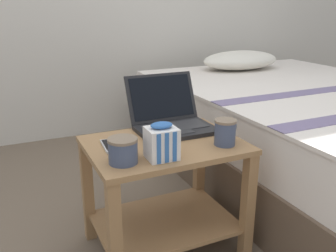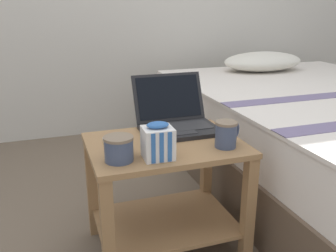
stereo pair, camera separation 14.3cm
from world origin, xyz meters
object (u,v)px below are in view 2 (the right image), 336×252
(snack_bag, at_px, (158,142))
(cell_phone, at_px, (114,143))
(laptop, at_px, (176,119))
(mug_front_left, at_px, (119,147))
(mug_front_right, at_px, (227,133))
(bed, at_px, (324,132))

(snack_bag, bearing_deg, cell_phone, 123.95)
(laptop, distance_m, cell_phone, 0.32)
(mug_front_left, distance_m, mug_front_right, 0.42)
(laptop, distance_m, snack_bag, 0.34)
(mug_front_left, relative_size, cell_phone, 0.86)
(cell_phone, bearing_deg, bed, 14.33)
(laptop, height_order, snack_bag, laptop)
(bed, bearing_deg, mug_front_left, -159.53)
(mug_front_right, bearing_deg, snack_bag, -175.70)
(bed, bearing_deg, cell_phone, -165.67)
(bed, height_order, mug_front_right, bed)
(snack_bag, bearing_deg, laptop, 58.76)
(laptop, bearing_deg, mug_front_left, -139.40)
(mug_front_right, height_order, snack_bag, snack_bag)
(mug_front_left, xyz_separation_m, mug_front_right, (0.42, -0.00, 0.01))
(cell_phone, bearing_deg, mug_front_right, -21.81)
(snack_bag, xyz_separation_m, cell_phone, (-0.12, 0.18, -0.06))
(mug_front_right, distance_m, cell_phone, 0.44)
(bed, distance_m, mug_front_left, 1.45)
(mug_front_left, height_order, mug_front_right, mug_front_right)
(mug_front_right, xyz_separation_m, cell_phone, (-0.40, 0.16, -0.05))
(bed, distance_m, laptop, 1.09)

